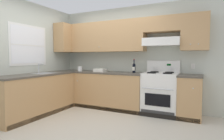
{
  "coord_description": "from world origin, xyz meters",
  "views": [
    {
      "loc": [
        2.06,
        -2.97,
        1.26
      ],
      "look_at": [
        0.27,
        0.7,
        1.0
      ],
      "focal_mm": 30.28,
      "sensor_mm": 36.0,
      "label": 1
    }
  ],
  "objects_px": {
    "stove": "(160,93)",
    "bowl": "(100,71)",
    "wine_bottle": "(134,67)",
    "paper_towel_roll": "(80,69)"
  },
  "relations": [
    {
      "from": "wine_bottle",
      "to": "paper_towel_roll",
      "type": "bearing_deg",
      "value": -175.78
    },
    {
      "from": "stove",
      "to": "bowl",
      "type": "distance_m",
      "value": 1.58
    },
    {
      "from": "bowl",
      "to": "paper_towel_roll",
      "type": "distance_m",
      "value": 0.61
    },
    {
      "from": "wine_bottle",
      "to": "bowl",
      "type": "xyz_separation_m",
      "value": [
        -0.88,
        -0.07,
        -0.1
      ]
    },
    {
      "from": "bowl",
      "to": "paper_towel_roll",
      "type": "relative_size",
      "value": 2.24
    },
    {
      "from": "stove",
      "to": "paper_towel_roll",
      "type": "xyz_separation_m",
      "value": [
        -2.12,
        -0.08,
        0.49
      ]
    },
    {
      "from": "wine_bottle",
      "to": "bowl",
      "type": "relative_size",
      "value": 1.15
    },
    {
      "from": "bowl",
      "to": "wine_bottle",
      "type": "bearing_deg",
      "value": 4.88
    },
    {
      "from": "wine_bottle",
      "to": "paper_towel_roll",
      "type": "distance_m",
      "value": 1.49
    },
    {
      "from": "stove",
      "to": "bowl",
      "type": "bearing_deg",
      "value": -178.32
    }
  ]
}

